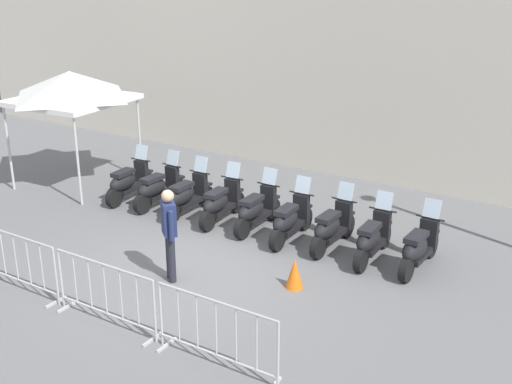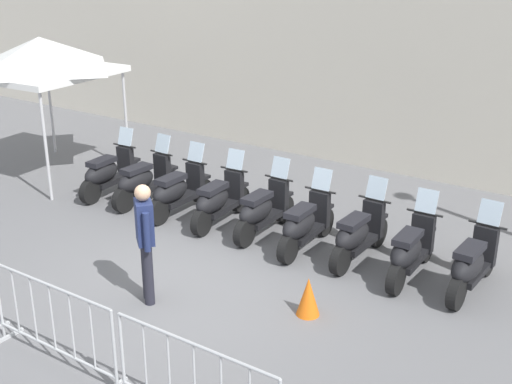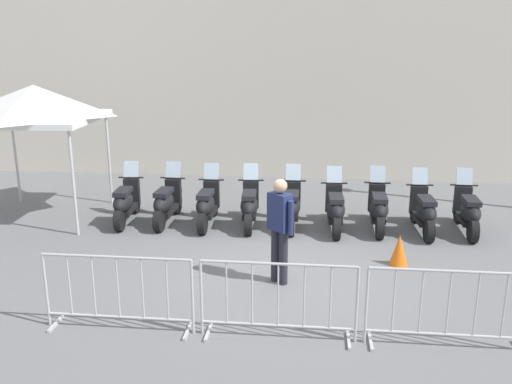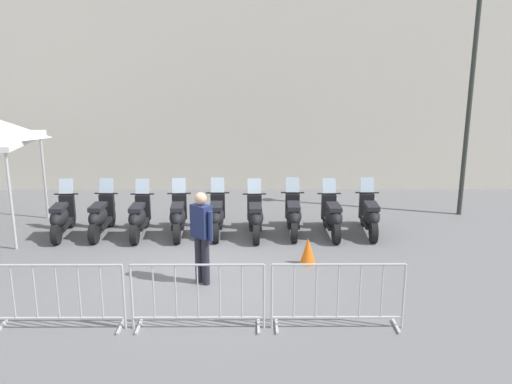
# 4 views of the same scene
# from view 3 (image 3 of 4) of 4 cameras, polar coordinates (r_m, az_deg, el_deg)

# --- Properties ---
(ground_plane) EXTENTS (120.00, 120.00, 0.00)m
(ground_plane) POSITION_cam_3_polar(r_m,az_deg,el_deg) (9.15, 3.17, -8.64)
(ground_plane) COLOR slate
(motorcycle_0) EXTENTS (0.56, 1.72, 1.24)m
(motorcycle_0) POSITION_cam_3_polar(r_m,az_deg,el_deg) (11.82, -13.69, -1.09)
(motorcycle_0) COLOR black
(motorcycle_0) RESTS_ON ground
(motorcycle_1) EXTENTS (0.57, 1.73, 1.24)m
(motorcycle_1) POSITION_cam_3_polar(r_m,az_deg,el_deg) (11.60, -9.50, -1.17)
(motorcycle_1) COLOR black
(motorcycle_1) RESTS_ON ground
(motorcycle_2) EXTENTS (0.56, 1.73, 1.24)m
(motorcycle_2) POSITION_cam_3_polar(r_m,az_deg,el_deg) (11.34, -5.22, -1.41)
(motorcycle_2) COLOR black
(motorcycle_2) RESTS_ON ground
(motorcycle_3) EXTENTS (0.56, 1.72, 1.24)m
(motorcycle_3) POSITION_cam_3_polar(r_m,az_deg,el_deg) (11.25, -0.68, -1.47)
(motorcycle_3) COLOR black
(motorcycle_3) RESTS_ON ground
(motorcycle_4) EXTENTS (0.56, 1.72, 1.24)m
(motorcycle_4) POSITION_cam_3_polar(r_m,az_deg,el_deg) (11.24, 3.85, -1.53)
(motorcycle_4) COLOR black
(motorcycle_4) RESTS_ON ground
(motorcycle_5) EXTENTS (0.56, 1.72, 1.24)m
(motorcycle_5) POSITION_cam_3_polar(r_m,az_deg,el_deg) (11.13, 8.43, -1.83)
(motorcycle_5) COLOR black
(motorcycle_5) RESTS_ON ground
(motorcycle_6) EXTENTS (0.56, 1.73, 1.24)m
(motorcycle_6) POSITION_cam_3_polar(r_m,az_deg,el_deg) (11.32, 12.89, -1.77)
(motorcycle_6) COLOR black
(motorcycle_6) RESTS_ON ground
(motorcycle_7) EXTENTS (0.56, 1.72, 1.24)m
(motorcycle_7) POSITION_cam_3_polar(r_m,az_deg,el_deg) (11.38, 17.43, -2.01)
(motorcycle_7) COLOR black
(motorcycle_7) RESTS_ON ground
(motorcycle_8) EXTENTS (0.57, 1.73, 1.24)m
(motorcycle_8) POSITION_cam_3_polar(r_m,az_deg,el_deg) (11.66, 21.62, -1.98)
(motorcycle_8) COLOR black
(motorcycle_8) RESTS_ON ground
(barrier_segment_0) EXTENTS (2.05, 0.55, 1.07)m
(barrier_segment_0) POSITION_cam_3_polar(r_m,az_deg,el_deg) (7.50, -14.47, -10.46)
(barrier_segment_0) COLOR #B2B5B7
(barrier_segment_0) RESTS_ON ground
(barrier_segment_1) EXTENTS (2.05, 0.55, 1.07)m
(barrier_segment_1) POSITION_cam_3_polar(r_m,az_deg,el_deg) (7.07, 2.35, -11.59)
(barrier_segment_1) COLOR #B2B5B7
(barrier_segment_1) RESTS_ON ground
(barrier_segment_2) EXTENTS (2.05, 0.55, 1.07)m
(barrier_segment_2) POSITION_cam_3_polar(r_m,az_deg,el_deg) (7.28, 19.77, -11.75)
(barrier_segment_2) COLOR #B2B5B7
(barrier_segment_2) RESTS_ON ground
(officer_near_row_end) EXTENTS (0.42, 0.41, 1.73)m
(officer_near_row_end) POSITION_cam_3_polar(r_m,az_deg,el_deg) (8.47, 2.55, -3.53)
(officer_near_row_end) COLOR #23232D
(officer_near_row_end) RESTS_ON ground
(canopy_tent) EXTENTS (2.53, 2.53, 2.91)m
(canopy_tent) POSITION_cam_3_polar(r_m,az_deg,el_deg) (12.42, -22.53, 8.69)
(canopy_tent) COLOR silver
(canopy_tent) RESTS_ON ground
(traffic_cone) EXTENTS (0.32, 0.32, 0.55)m
(traffic_cone) POSITION_cam_3_polar(r_m,az_deg,el_deg) (9.70, 15.00, -6.00)
(traffic_cone) COLOR orange
(traffic_cone) RESTS_ON ground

